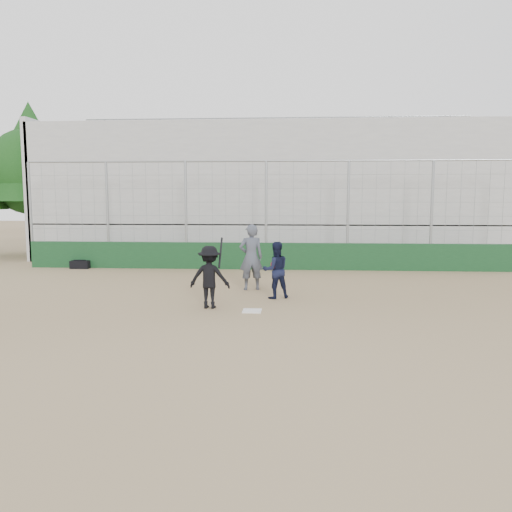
# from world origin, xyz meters

# --- Properties ---
(ground) EXTENTS (90.00, 90.00, 0.00)m
(ground) POSITION_xyz_m (0.00, 0.00, 0.00)
(ground) COLOR brown
(ground) RESTS_ON ground
(home_plate) EXTENTS (0.44, 0.44, 0.02)m
(home_plate) POSITION_xyz_m (0.00, 0.00, 0.01)
(home_plate) COLOR white
(home_plate) RESTS_ON ground
(backstop) EXTENTS (18.10, 0.25, 4.04)m
(backstop) POSITION_xyz_m (0.00, 7.00, 0.96)
(backstop) COLOR #11361A
(backstop) RESTS_ON ground
(bleachers) EXTENTS (20.25, 6.70, 6.98)m
(bleachers) POSITION_xyz_m (0.00, 11.95, 2.92)
(bleachers) COLOR #A2A2A2
(bleachers) RESTS_ON ground
(tree_left) EXTENTS (4.48, 4.48, 7.00)m
(tree_left) POSITION_xyz_m (-11.00, 11.00, 4.39)
(tree_left) COLOR #3B2815
(tree_left) RESTS_ON ground
(batter_at_plate) EXTENTS (1.01, 0.75, 1.69)m
(batter_at_plate) POSITION_xyz_m (-1.05, 0.31, 0.76)
(batter_at_plate) COLOR black
(batter_at_plate) RESTS_ON ground
(catcher_crouched) EXTENTS (0.90, 0.81, 1.04)m
(catcher_crouched) POSITION_xyz_m (0.51, 1.56, 0.52)
(catcher_crouched) COLOR black
(catcher_crouched) RESTS_ON ground
(umpire) EXTENTS (0.79, 0.62, 1.71)m
(umpire) POSITION_xyz_m (-0.23, 2.77, 0.86)
(umpire) COLOR #434956
(umpire) RESTS_ON ground
(equipment_bag) EXTENTS (0.71, 0.31, 0.34)m
(equipment_bag) POSITION_xyz_m (-7.02, 6.69, 0.15)
(equipment_bag) COLOR black
(equipment_bag) RESTS_ON ground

